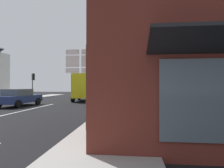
# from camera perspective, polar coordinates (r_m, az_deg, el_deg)

# --- Properties ---
(ground_plane) EXTENTS (80.00, 80.00, 0.00)m
(ground_plane) POSITION_cam_1_polar(r_m,az_deg,el_deg) (16.97, -20.20, -6.40)
(ground_plane) COLOR black
(sidewalk_right) EXTENTS (2.68, 44.00, 0.14)m
(sidewalk_right) POSITION_cam_1_polar(r_m,az_deg,el_deg) (13.26, 3.10, -7.76)
(sidewalk_right) COLOR #9E9B96
(sidewalk_right) RESTS_ON ground
(lane_centre_stripe) EXTENTS (0.16, 12.00, 0.01)m
(lane_centre_stripe) POSITION_cam_1_polar(r_m,az_deg,el_deg) (13.52, -27.81, -7.82)
(lane_centre_stripe) COLOR silver
(lane_centre_stripe) RESTS_ON ground
(sedan_far) EXTENTS (2.23, 4.33, 1.47)m
(sedan_far) POSITION_cam_1_polar(r_m,az_deg,el_deg) (17.86, -26.36, -3.64)
(sedan_far) COLOR navy
(sedan_far) RESTS_ON ground
(delivery_truck) EXTENTS (2.81, 5.15, 3.05)m
(delivery_truck) POSITION_cam_1_polar(r_m,az_deg,el_deg) (21.88, -8.07, -0.81)
(delivery_truck) COLOR yellow
(delivery_truck) RESTS_ON ground
(route_sign_post) EXTENTS (1.66, 0.14, 3.20)m
(route_sign_post) POSITION_cam_1_polar(r_m,az_deg,el_deg) (6.83, -7.35, 1.82)
(route_sign_post) COLOR brown
(route_sign_post) RESTS_ON ground
(traffic_light_far_right) EXTENTS (0.30, 0.49, 3.49)m
(traffic_light_far_right) POSITION_cam_1_polar(r_m,az_deg,el_deg) (23.26, 1.85, 1.50)
(traffic_light_far_right) COLOR #47474C
(traffic_light_far_right) RESTS_ON ground
(traffic_light_far_left) EXTENTS (0.30, 0.49, 3.41)m
(traffic_light_far_left) POSITION_cam_1_polar(r_m,az_deg,el_deg) (27.33, -22.84, 1.11)
(traffic_light_far_left) COLOR #47474C
(traffic_light_far_left) RESTS_ON ground
(traffic_light_near_right) EXTENTS (0.30, 0.49, 3.71)m
(traffic_light_near_right) POSITION_cam_1_polar(r_m,az_deg,el_deg) (16.94, 0.25, 2.84)
(traffic_light_near_right) COLOR #47474C
(traffic_light_near_right) RESTS_ON ground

